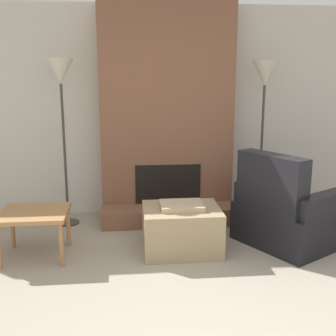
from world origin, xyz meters
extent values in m
cube|color=#BCB7AD|center=(0.00, 3.06, 1.30)|extent=(7.50, 0.06, 2.60)
cube|color=brown|center=(0.00, 2.85, 1.30)|extent=(1.61, 0.35, 2.60)
cube|color=brown|center=(0.00, 2.49, 0.11)|extent=(1.61, 0.37, 0.21)
cube|color=black|center=(0.00, 2.67, 0.45)|extent=(0.80, 0.02, 0.48)
cube|color=#998460|center=(0.04, 1.71, 0.23)|extent=(0.77, 0.63, 0.45)
cube|color=tan|center=(0.04, 1.71, 0.48)|extent=(0.42, 0.35, 0.05)
cube|color=black|center=(1.25, 1.83, 0.21)|extent=(1.26, 1.26, 0.42)
cube|color=black|center=(0.94, 1.65, 0.50)|extent=(0.56, 0.76, 1.00)
cube|color=black|center=(1.44, 1.50, 0.31)|extent=(0.79, 0.55, 0.63)
cube|color=black|center=(1.05, 2.16, 0.31)|extent=(0.79, 0.55, 0.63)
cube|color=#9E7042|center=(-1.40, 1.69, 0.45)|extent=(0.65, 0.57, 0.04)
cylinder|color=#9E7042|center=(-1.12, 1.45, 0.21)|extent=(0.04, 0.04, 0.43)
cylinder|color=#9E7042|center=(-1.69, 1.94, 0.21)|extent=(0.04, 0.04, 0.43)
cylinder|color=#9E7042|center=(-1.12, 1.94, 0.21)|extent=(0.04, 0.04, 0.43)
cylinder|color=#333333|center=(-1.22, 2.63, 0.01)|extent=(0.26, 0.26, 0.02)
cylinder|color=#333333|center=(-1.22, 2.63, 0.84)|extent=(0.03, 0.03, 1.65)
cone|color=beige|center=(-1.22, 2.63, 1.80)|extent=(0.30, 0.30, 0.28)
cylinder|color=#333333|center=(1.14, 2.63, 0.01)|extent=(0.26, 0.26, 0.02)
cylinder|color=#333333|center=(1.14, 2.63, 0.83)|extent=(0.03, 0.03, 1.62)
cone|color=beige|center=(1.14, 2.63, 1.78)|extent=(0.30, 0.30, 0.28)
camera|label=1|loc=(-0.48, -2.29, 1.77)|focal=45.00mm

